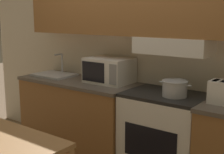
{
  "coord_description": "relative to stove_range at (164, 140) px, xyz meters",
  "views": [
    {
      "loc": [
        1.81,
        -2.89,
        1.65
      ],
      "look_at": [
        0.05,
        -0.55,
        1.08
      ],
      "focal_mm": 50.0,
      "sensor_mm": 36.0,
      "label": 1
    }
  ],
  "objects": [
    {
      "name": "wall_back",
      "position": [
        -0.48,
        0.22,
        1.07
      ],
      "size": [
        5.08,
        0.38,
        2.55
      ],
      "color": "silver",
      "rests_on": "ground_plane"
    },
    {
      "name": "microwave",
      "position": [
        -0.74,
        0.08,
        0.6
      ],
      "size": [
        0.49,
        0.37,
        0.27
      ],
      "color": "white",
      "rests_on": "lower_counter_main"
    },
    {
      "name": "cooking_pot",
      "position": [
        0.11,
        -0.04,
        0.54
      ],
      "size": [
        0.32,
        0.24,
        0.15
      ],
      "color": "#B7BABF",
      "rests_on": "stove_range"
    },
    {
      "name": "sink_basin",
      "position": [
        -1.52,
        -0.01,
        0.48
      ],
      "size": [
        0.49,
        0.37,
        0.27
      ],
      "color": "#B7BABF",
      "rests_on": "lower_counter_main"
    },
    {
      "name": "lower_counter_main",
      "position": [
        -1.11,
        -0.01,
        0.0
      ],
      "size": [
        1.46,
        0.62,
        0.93
      ],
      "color": "#936033",
      "rests_on": "ground_plane"
    },
    {
      "name": "stove_range",
      "position": [
        0.0,
        0.0,
        0.0
      ],
      "size": [
        0.76,
        0.58,
        0.93
      ],
      "color": "white",
      "rests_on": "ground_plane"
    }
  ]
}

